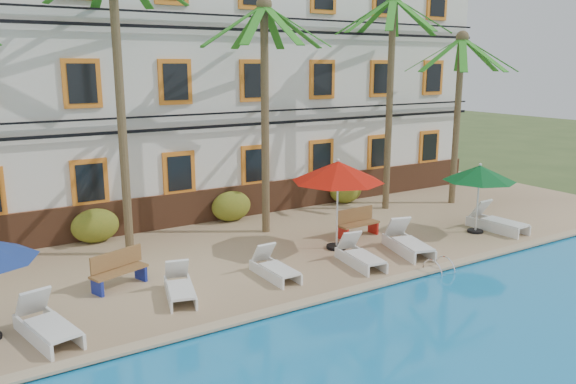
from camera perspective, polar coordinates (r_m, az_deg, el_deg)
ground at (r=15.16m, az=4.45°, el=-9.77°), size 100.00×100.00×0.00m
pool_deck at (r=19.13m, az=-4.43°, el=-4.53°), size 30.00×12.00×0.25m
pool_coping at (r=14.39m, az=6.61°, el=-9.88°), size 30.00×0.35×0.06m
hotel_building at (r=22.81m, az=-10.55°, el=11.50°), size 25.40×6.44×10.22m
palm_b at (r=16.74m, az=-16.90°, el=12.35°), size 4.29×4.29×8.79m
palm_c at (r=18.41m, az=-2.38°, el=10.84°), size 4.29×4.29×7.65m
palm_d at (r=21.92m, az=10.39°, el=11.81°), size 4.29×4.29×8.22m
palm_e at (r=23.52m, az=16.95°, el=9.58°), size 4.29×4.29×6.85m
shrub_left at (r=18.93m, az=-18.99°, el=-3.26°), size 1.50×0.90×1.10m
shrub_mid at (r=20.45m, az=-5.78°, el=-1.44°), size 1.50×0.90×1.10m
shrub_right at (r=23.14m, az=5.90°, el=0.23°), size 1.50×0.90×1.10m
umbrella_red at (r=16.95m, az=5.09°, el=2.04°), size 2.82×2.82×2.82m
umbrella_green at (r=19.69m, az=18.89°, el=1.78°), size 2.38×2.38×2.38m
lounger_a at (r=12.95m, az=-23.31°, el=-12.23°), size 1.14×2.11×0.95m
lounger_b at (r=14.12m, az=-10.94°, el=-9.44°), size 1.06×1.87×0.83m
lounger_c at (r=15.15m, az=-1.41°, el=-7.65°), size 0.65×1.76×0.83m
lounger_d at (r=16.14m, az=7.30°, el=-6.39°), size 0.90×1.91×0.87m
lounger_e at (r=17.42m, az=12.04°, el=-5.00°), size 1.25×2.19×0.98m
lounger_f at (r=20.55m, az=20.40°, el=-2.80°), size 0.87×2.10×0.97m
bench_left at (r=15.08m, az=-16.95°, el=-7.51°), size 1.57×0.95×0.93m
bench_right at (r=18.73m, az=7.04°, el=-3.07°), size 1.52×0.53×0.93m
pool_ladder at (r=16.20m, az=15.05°, el=-7.72°), size 0.54×0.74×0.74m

